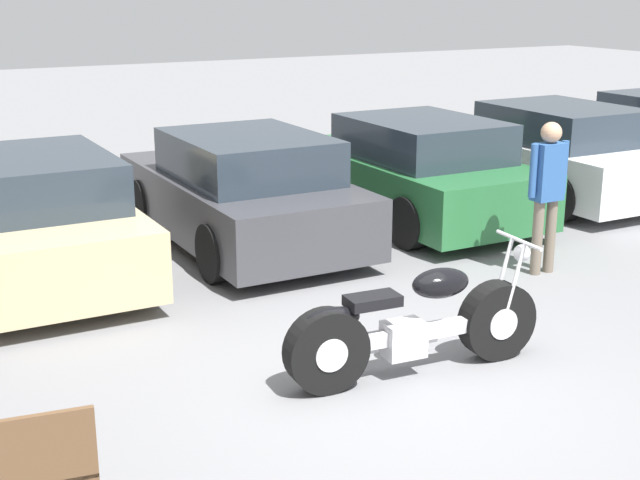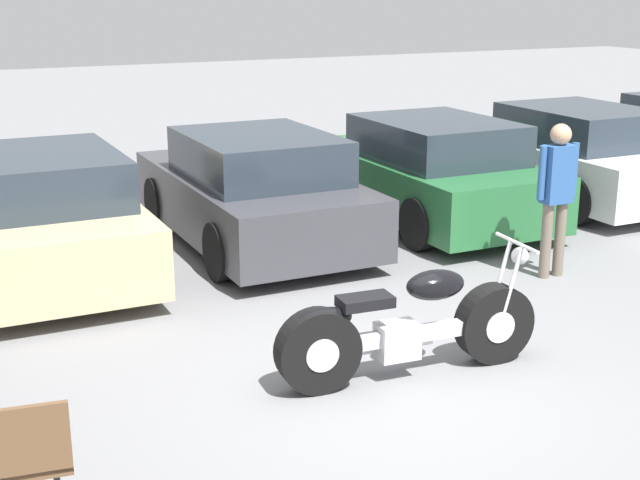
% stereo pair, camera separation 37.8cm
% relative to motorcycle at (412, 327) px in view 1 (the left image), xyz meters
% --- Properties ---
extents(ground_plane, '(60.00, 60.00, 0.00)m').
position_rel_motorcycle_xyz_m(ground_plane, '(-0.22, -0.24, -0.42)').
color(ground_plane, slate).
extents(motorcycle, '(2.33, 0.63, 1.07)m').
position_rel_motorcycle_xyz_m(motorcycle, '(0.00, 0.00, 0.00)').
color(motorcycle, black).
rests_on(motorcycle, ground_plane).
extents(parked_car_champagne, '(1.94, 4.07, 1.42)m').
position_rel_motorcycle_xyz_m(parked_car_champagne, '(-2.27, 4.12, 0.25)').
color(parked_car_champagne, '#C6B284').
rests_on(parked_car_champagne, ground_plane).
extents(parked_car_dark_grey, '(1.94, 4.07, 1.42)m').
position_rel_motorcycle_xyz_m(parked_car_dark_grey, '(0.31, 4.23, 0.25)').
color(parked_car_dark_grey, '#3D3D42').
rests_on(parked_car_dark_grey, ground_plane).
extents(parked_car_green, '(1.94, 4.07, 1.42)m').
position_rel_motorcycle_xyz_m(parked_car_green, '(2.89, 4.28, 0.25)').
color(parked_car_green, '#286B38').
rests_on(parked_car_green, ground_plane).
extents(parked_car_white, '(1.94, 4.07, 1.42)m').
position_rel_motorcycle_xyz_m(parked_car_white, '(5.48, 4.39, 0.25)').
color(parked_car_white, white).
rests_on(parked_car_white, ground_plane).
extents(person_standing, '(0.52, 0.23, 1.72)m').
position_rel_motorcycle_xyz_m(person_standing, '(2.82, 1.56, 0.60)').
color(person_standing, '#726656').
rests_on(person_standing, ground_plane).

